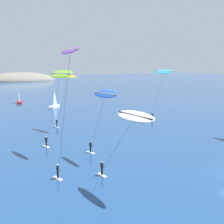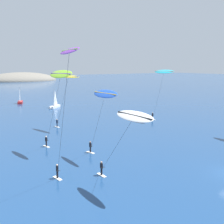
{
  "view_description": "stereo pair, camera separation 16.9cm",
  "coord_description": "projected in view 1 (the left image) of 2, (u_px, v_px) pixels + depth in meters",
  "views": [
    {
      "loc": [
        -28.8,
        -17.96,
        12.6
      ],
      "look_at": [
        -4.53,
        19.1,
        5.08
      ],
      "focal_mm": 45.0,
      "sensor_mm": 36.0,
      "label": 1
    },
    {
      "loc": [
        -28.66,
        -18.05,
        12.6
      ],
      "look_at": [
        -4.53,
        19.1,
        5.08
      ],
      "focal_mm": 45.0,
      "sensor_mm": 36.0,
      "label": 2
    }
  ],
  "objects": [
    {
      "name": "sailboat_far",
      "position": [
        20.0,
        101.0,
        92.03
      ],
      "size": [
        2.91,
        5.89,
        5.7
      ],
      "color": "#B22323",
      "rests_on": "ground"
    },
    {
      "name": "kitesurfer_yellow",
      "position": [
        67.0,
        81.0,
        53.17
      ],
      "size": [
        2.64,
        7.65,
        10.66
      ],
      "color": "silver",
      "rests_on": "ground"
    },
    {
      "name": "kitesurfer_lime",
      "position": [
        60.0,
        80.0,
        38.62
      ],
      "size": [
        2.3,
        7.97,
        11.92
      ],
      "color": "silver",
      "rests_on": "ground"
    },
    {
      "name": "kitesurfer_purple",
      "position": [
        68.0,
        68.0,
        24.69
      ],
      "size": [
        1.93,
        8.79,
        14.13
      ],
      "color": "silver",
      "rests_on": "ground"
    },
    {
      "name": "kitesurfer_cyan",
      "position": [
        163.0,
        75.0,
        61.29
      ],
      "size": [
        2.29,
        6.19,
        11.56
      ],
      "color": "silver",
      "rests_on": "ground"
    },
    {
      "name": "sailboat_near",
      "position": [
        54.0,
        106.0,
        82.14
      ],
      "size": [
        5.05,
        4.72,
        5.7
      ],
      "color": "white",
      "rests_on": "ground"
    },
    {
      "name": "kitesurfer_blue",
      "position": [
        104.0,
        99.0,
        36.31
      ],
      "size": [
        1.46,
        7.22,
        9.44
      ],
      "color": "silver",
      "rests_on": "ground"
    },
    {
      "name": "kitesurfer_white",
      "position": [
        132.0,
        121.0,
        26.62
      ],
      "size": [
        1.5,
        9.24,
        8.3
      ],
      "color": "silver",
      "rests_on": "ground"
    }
  ]
}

